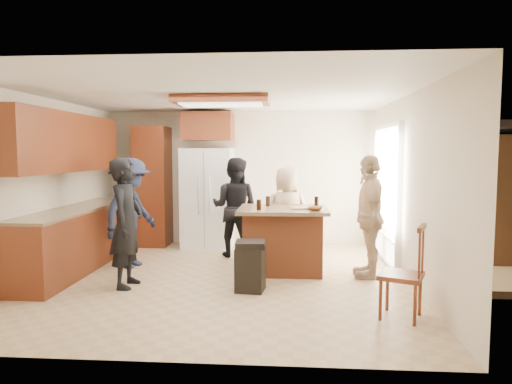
# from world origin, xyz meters

# --- Properties ---
(room_shell) EXTENTS (8.00, 5.20, 5.00)m
(room_shell) POSITION_xyz_m (4.37, 1.64, 0.87)
(room_shell) COLOR tan
(room_shell) RESTS_ON ground
(person_front_left) EXTENTS (0.45, 0.61, 1.66)m
(person_front_left) POSITION_xyz_m (-1.15, -0.43, 0.83)
(person_front_left) COLOR black
(person_front_left) RESTS_ON ground
(person_behind_left) EXTENTS (0.88, 0.64, 1.64)m
(person_behind_left) POSITION_xyz_m (0.03, 1.41, 0.82)
(person_behind_left) COLOR black
(person_behind_left) RESTS_ON ground
(person_behind_right) EXTENTS (0.81, 0.60, 1.52)m
(person_behind_right) POSITION_xyz_m (0.90, 1.08, 0.76)
(person_behind_right) COLOR tan
(person_behind_right) RESTS_ON ground
(person_side_right) EXTENTS (0.56, 1.02, 1.70)m
(person_side_right) POSITION_xyz_m (2.04, 0.27, 0.85)
(person_side_right) COLOR tan
(person_side_right) RESTS_ON ground
(person_counter) EXTENTS (0.80, 1.17, 1.65)m
(person_counter) POSITION_xyz_m (-1.45, 0.57, 0.82)
(person_counter) COLOR black
(person_counter) RESTS_ON ground
(left_cabinetry) EXTENTS (0.64, 3.00, 2.30)m
(left_cabinetry) POSITION_xyz_m (-2.24, 0.40, 0.96)
(left_cabinetry) COLOR maroon
(left_cabinetry) RESTS_ON ground
(back_wall_units) EXTENTS (1.80, 0.60, 2.45)m
(back_wall_units) POSITION_xyz_m (-1.33, 2.20, 1.38)
(back_wall_units) COLOR maroon
(back_wall_units) RESTS_ON ground
(refrigerator) EXTENTS (0.90, 0.76, 1.80)m
(refrigerator) POSITION_xyz_m (-0.55, 2.12, 0.90)
(refrigerator) COLOR white
(refrigerator) RESTS_ON ground
(kitchen_island) EXTENTS (1.28, 1.03, 0.93)m
(kitchen_island) POSITION_xyz_m (0.84, 0.49, 0.47)
(kitchen_island) COLOR #9A4827
(kitchen_island) RESTS_ON ground
(island_items) EXTENTS (0.93, 0.63, 0.15)m
(island_items) POSITION_xyz_m (1.08, 0.40, 0.97)
(island_items) COLOR silver
(island_items) RESTS_ON kitchen_island
(trash_bin) EXTENTS (0.38, 0.38, 0.63)m
(trash_bin) POSITION_xyz_m (0.45, -0.49, 0.32)
(trash_bin) COLOR black
(trash_bin) RESTS_ON ground
(spindle_chair) EXTENTS (0.55, 0.55, 0.99)m
(spindle_chair) POSITION_xyz_m (2.12, -1.33, 0.45)
(spindle_chair) COLOR maroon
(spindle_chair) RESTS_ON ground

